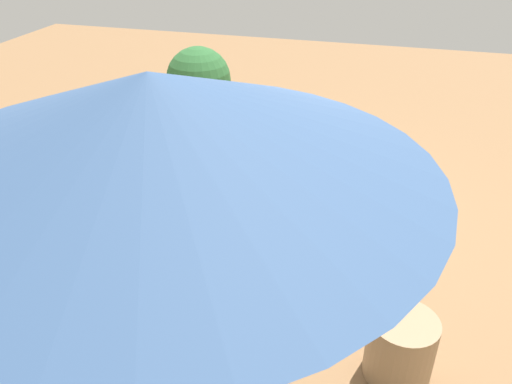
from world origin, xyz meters
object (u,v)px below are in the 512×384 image
(throw_pillow_2, at_px, (191,191))
(side_table, at_px, (400,347))
(patio_umbrella, at_px, (153,126))
(round_bed, at_px, (256,196))
(patio_chair, at_px, (9,165))
(throw_pillow_1, at_px, (184,167))
(throw_pillow_0, at_px, (205,143))
(planter, at_px, (199,83))

(throw_pillow_2, relative_size, side_table, 0.92)
(throw_pillow_2, height_order, patio_umbrella, patio_umbrella)
(side_table, bearing_deg, round_bed, 41.47)
(round_bed, relative_size, patio_chair, 2.62)
(throw_pillow_1, bearing_deg, side_table, -124.95)
(throw_pillow_0, bearing_deg, planter, 22.98)
(patio_umbrella, height_order, planter, patio_umbrella)
(round_bed, bearing_deg, patio_umbrella, -173.38)
(throw_pillow_0, relative_size, side_table, 0.78)
(throw_pillow_0, xyz_separation_m, side_table, (-2.22, -2.30, -0.36))
(round_bed, xyz_separation_m, throw_pillow_1, (-0.15, 0.76, 0.32))
(patio_umbrella, bearing_deg, round_bed, 6.62)
(patio_chair, height_order, side_table, patio_chair)
(throw_pillow_2, xyz_separation_m, patio_umbrella, (-2.15, -0.80, 1.64))
(throw_pillow_0, xyz_separation_m, planter, (1.87, 0.79, 0.05))
(round_bed, distance_m, patio_chair, 2.70)
(throw_pillow_2, bearing_deg, planter, 19.62)
(planter, bearing_deg, patio_umbrella, -160.07)
(round_bed, height_order, throw_pillow_2, throw_pillow_2)
(round_bed, height_order, patio_chair, patio_chair)
(round_bed, relative_size, throw_pillow_0, 6.39)
(patio_umbrella, relative_size, side_table, 4.85)
(throw_pillow_0, xyz_separation_m, patio_umbrella, (-3.22, -1.05, 1.63))
(throw_pillow_2, bearing_deg, side_table, -119.16)
(throw_pillow_1, bearing_deg, planter, 17.32)
(throw_pillow_2, distance_m, side_table, 2.37)
(planter, bearing_deg, round_bed, -146.53)
(planter, bearing_deg, side_table, -142.83)
(throw_pillow_1, xyz_separation_m, patio_chair, (-0.41, 1.87, -0.03))
(throw_pillow_2, xyz_separation_m, side_table, (-1.14, -2.05, -0.35))
(throw_pillow_1, distance_m, patio_umbrella, 3.29)
(throw_pillow_2, relative_size, planter, 0.40)
(throw_pillow_0, xyz_separation_m, throw_pillow_1, (-0.59, 0.03, -0.02))
(side_table, bearing_deg, patio_chair, 73.80)
(patio_chair, distance_m, side_table, 4.38)
(throw_pillow_0, distance_m, throw_pillow_2, 1.10)
(throw_pillow_0, distance_m, side_table, 3.22)
(throw_pillow_2, xyz_separation_m, planter, (2.94, 1.05, 0.06))
(throw_pillow_1, bearing_deg, throw_pillow_2, -149.84)
(throw_pillow_0, height_order, throw_pillow_2, throw_pillow_0)
(throw_pillow_0, relative_size, throw_pillow_2, 0.84)
(patio_umbrella, bearing_deg, throw_pillow_1, 22.29)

